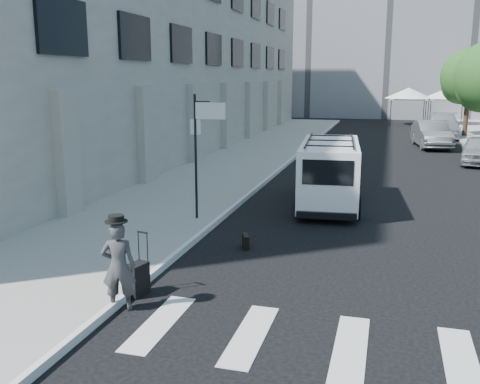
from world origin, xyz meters
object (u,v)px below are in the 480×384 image
Objects in this scene: suitcase at (137,279)px; parked_car_c at (443,126)px; parked_car_b at (432,134)px; parked_car_a at (479,150)px; businessman at (118,267)px; briefcase at (246,241)px; cargo_van at (329,172)px.

parked_car_c reaches higher than suitcase.
parked_car_a is at bearing -80.29° from parked_car_b.
businessman is 4.27m from briefcase.
parked_car_a reaches higher than suitcase.
cargo_van is at bearing 52.24° from briefcase.
briefcase is 5.48m from cargo_van.
suitcase is 31.85m from parked_car_c.
businessman is at bearing -112.71° from parked_car_b.
businessman is 0.41× the size of parked_car_a.
suitcase is at bearing -112.42° from cargo_van.
parked_car_c is at bearing 71.94° from parked_car_b.
parked_car_b is (4.22, 16.14, -0.29)m from cargo_van.
suitcase is at bearing -100.25° from parked_car_c.
cargo_van is 1.00× the size of parked_car_c.
parked_car_c is at bearing 71.48° from cargo_van.
businessman reaches higher than parked_car_c.
cargo_van reaches higher than parked_car_a.
businessman is 21.41m from parked_car_a.
parked_car_c is at bearing 53.70° from briefcase.
parked_car_a is at bearing 79.94° from suitcase.
cargo_van is at bearing 87.25° from suitcase.
briefcase is 22.09m from parked_car_b.
cargo_van is (2.68, 9.24, 0.26)m from businessman.
businessman is 0.34× the size of parked_car_b.
parked_car_b is (5.65, 21.35, 0.62)m from briefcase.
parked_car_c is (8.04, 31.51, -0.02)m from businessman.
suitcase reaches higher than briefcase.
suitcase is (0.00, 0.70, -0.50)m from businessman.
cargo_van is 22.91m from parked_car_c.
briefcase is 0.08× the size of parked_car_c.
parked_car_b is at bearing 70.38° from cargo_van.
suitcase is 0.25× the size of parked_car_b.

